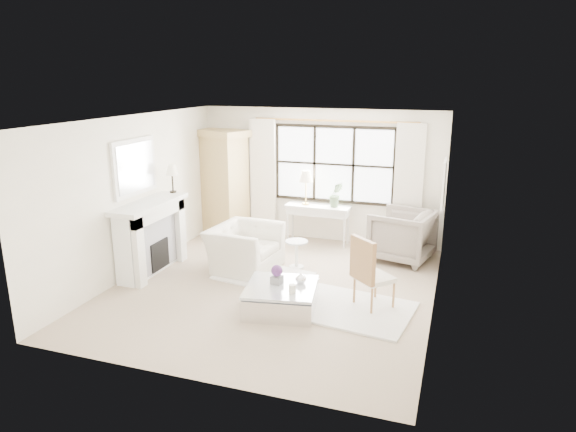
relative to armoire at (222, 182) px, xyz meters
name	(u,v)px	position (x,y,z in m)	size (l,w,h in m)	color
floor	(273,287)	(2.06, -2.47, -1.14)	(5.50, 5.50, 0.00)	tan
ceiling	(272,119)	(2.06, -2.47, 1.56)	(5.50, 5.50, 0.00)	white
wall_back	(319,175)	(2.06, 0.28, 0.21)	(5.00, 5.00, 0.00)	white
wall_front	(183,268)	(2.06, -5.22, 0.21)	(5.00, 5.00, 0.00)	white
wall_left	(135,195)	(-0.44, -2.47, 0.21)	(5.50, 5.50, 0.00)	white
wall_right	(440,221)	(4.56, -2.47, 0.21)	(5.50, 5.50, 0.00)	silver
window_pane	(334,164)	(2.36, 0.26, 0.46)	(2.40, 0.02, 1.50)	white
window_frame	(334,164)	(2.36, 0.25, 0.46)	(2.50, 0.04, 1.50)	black
curtain_rod	(334,121)	(2.36, 0.20, 1.33)	(0.04, 0.04, 3.30)	#BD8741
curtain_left	(263,178)	(0.86, 0.18, 0.10)	(0.55, 0.10, 2.47)	white
curtain_right	(408,188)	(3.86, 0.18, 0.10)	(0.55, 0.10, 2.47)	silver
fireplace	(150,236)	(-0.22, -2.47, -0.49)	(0.58, 1.66, 1.26)	white
mirror_frame	(135,167)	(-0.41, -2.47, 0.70)	(0.05, 1.15, 0.95)	white
mirror_glass	(136,167)	(-0.38, -2.47, 0.70)	(0.02, 1.00, 0.80)	silver
art_frame	(444,184)	(4.53, -0.77, 0.41)	(0.04, 0.62, 0.82)	white
art_canvas	(442,184)	(4.51, -0.77, 0.41)	(0.01, 0.52, 0.72)	#B5A98C
mantel_lamp	(172,171)	(-0.16, -1.71, 0.51)	(0.22, 0.22, 0.51)	black
armoire	(222,182)	(0.00, 0.00, 0.00)	(1.30, 1.05, 2.24)	tan
console_table	(318,224)	(2.12, -0.03, -0.74)	(1.31, 0.48, 0.80)	silver
console_lamp	(306,177)	(1.86, -0.03, 0.22)	(0.28, 0.28, 0.69)	#BA9440
orchid_plant	(336,195)	(2.49, -0.04, -0.09)	(0.27, 0.22, 0.50)	#506A47
side_table	(297,250)	(2.14, -1.50, -0.81)	(0.40, 0.40, 0.51)	silver
rug_left	(264,276)	(1.74, -2.08, -1.13)	(1.51, 1.06, 0.03)	white
rug_right	(350,309)	(3.41, -2.88, -1.12)	(1.75, 1.31, 0.03)	white
club_armchair	(245,248)	(1.30, -1.85, -0.75)	(1.21, 1.05, 0.78)	silver
wingback_chair	(402,235)	(3.86, -0.48, -0.66)	(1.01, 1.04, 0.95)	gray
french_chair	(373,288)	(3.70, -2.68, -0.83)	(0.68, 0.68, 1.08)	#AA7847
coffee_table	(281,298)	(2.45, -3.20, -0.96)	(1.16, 1.16, 0.38)	silver
planter_box	(277,280)	(2.36, -3.14, -0.70)	(0.15, 0.15, 0.11)	slate
planter_flowers	(277,271)	(2.36, -3.14, -0.56)	(0.17, 0.17, 0.17)	#572B6C
pillar_candle	(292,289)	(2.68, -3.38, -0.70)	(0.10, 0.10, 0.12)	white
coffee_vase	(301,278)	(2.69, -3.01, -0.68)	(0.16, 0.16, 0.17)	white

